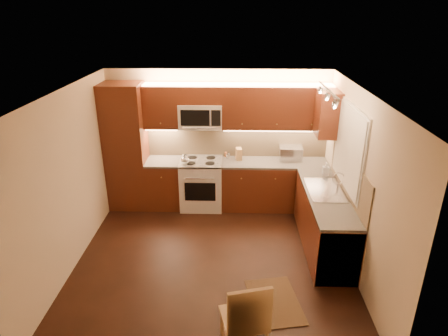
{
  "coord_description": "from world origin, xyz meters",
  "views": [
    {
      "loc": [
        0.31,
        -4.85,
        3.51
      ],
      "look_at": [
        0.15,
        0.55,
        1.25
      ],
      "focal_mm": 31.17,
      "sensor_mm": 36.0,
      "label": 1
    }
  ],
  "objects_px": {
    "stove": "(202,184)",
    "kettle": "(185,159)",
    "soap_bottle": "(326,169)",
    "dining_chair": "(244,317)",
    "toaster_oven": "(291,153)",
    "sink": "(326,186)",
    "microwave": "(201,116)",
    "knife_block": "(239,154)"
  },
  "relations": [
    {
      "from": "soap_bottle",
      "to": "toaster_oven",
      "type": "bearing_deg",
      "value": 125.73
    },
    {
      "from": "soap_bottle",
      "to": "dining_chair",
      "type": "relative_size",
      "value": 0.21
    },
    {
      "from": "microwave",
      "to": "soap_bottle",
      "type": "distance_m",
      "value": 2.34
    },
    {
      "from": "toaster_oven",
      "to": "knife_block",
      "type": "distance_m",
      "value": 0.95
    },
    {
      "from": "soap_bottle",
      "to": "dining_chair",
      "type": "height_order",
      "value": "soap_bottle"
    },
    {
      "from": "microwave",
      "to": "sink",
      "type": "height_order",
      "value": "microwave"
    },
    {
      "from": "knife_block",
      "to": "sink",
      "type": "bearing_deg",
      "value": -52.64
    },
    {
      "from": "microwave",
      "to": "dining_chair",
      "type": "height_order",
      "value": "microwave"
    },
    {
      "from": "stove",
      "to": "soap_bottle",
      "type": "relative_size",
      "value": 4.21
    },
    {
      "from": "microwave",
      "to": "soap_bottle",
      "type": "bearing_deg",
      "value": -17.51
    },
    {
      "from": "toaster_oven",
      "to": "soap_bottle",
      "type": "distance_m",
      "value": 0.85
    },
    {
      "from": "microwave",
      "to": "toaster_oven",
      "type": "bearing_deg",
      "value": 0.66
    },
    {
      "from": "toaster_oven",
      "to": "soap_bottle",
      "type": "xyz_separation_m",
      "value": [
        0.5,
        -0.69,
        -0.01
      ]
    },
    {
      "from": "kettle",
      "to": "stove",
      "type": "bearing_deg",
      "value": 55.03
    },
    {
      "from": "sink",
      "to": "stove",
      "type": "bearing_deg",
      "value": 150.64
    },
    {
      "from": "toaster_oven",
      "to": "knife_block",
      "type": "bearing_deg",
      "value": -176.22
    },
    {
      "from": "soap_bottle",
      "to": "dining_chair",
      "type": "distance_m",
      "value": 3.21
    },
    {
      "from": "soap_bottle",
      "to": "stove",
      "type": "bearing_deg",
      "value": 165.86
    },
    {
      "from": "toaster_oven",
      "to": "soap_bottle",
      "type": "bearing_deg",
      "value": -52.36
    },
    {
      "from": "knife_block",
      "to": "dining_chair",
      "type": "height_order",
      "value": "knife_block"
    },
    {
      "from": "sink",
      "to": "soap_bottle",
      "type": "height_order",
      "value": "soap_bottle"
    },
    {
      "from": "microwave",
      "to": "sink",
      "type": "relative_size",
      "value": 0.88
    },
    {
      "from": "knife_block",
      "to": "soap_bottle",
      "type": "height_order",
      "value": "same"
    },
    {
      "from": "microwave",
      "to": "stove",
      "type": "bearing_deg",
      "value": -90.0
    },
    {
      "from": "microwave",
      "to": "soap_bottle",
      "type": "relative_size",
      "value": 3.48
    },
    {
      "from": "toaster_oven",
      "to": "microwave",
      "type": "bearing_deg",
      "value": -177.42
    },
    {
      "from": "sink",
      "to": "toaster_oven",
      "type": "bearing_deg",
      "value": 106.18
    },
    {
      "from": "toaster_oven",
      "to": "soap_bottle",
      "type": "height_order",
      "value": "toaster_oven"
    },
    {
      "from": "sink",
      "to": "microwave",
      "type": "bearing_deg",
      "value": 147.79
    },
    {
      "from": "kettle",
      "to": "microwave",
      "type": "bearing_deg",
      "value": 71.54
    },
    {
      "from": "microwave",
      "to": "toaster_oven",
      "type": "height_order",
      "value": "microwave"
    },
    {
      "from": "toaster_oven",
      "to": "dining_chair",
      "type": "height_order",
      "value": "toaster_oven"
    },
    {
      "from": "kettle",
      "to": "knife_block",
      "type": "distance_m",
      "value": 0.99
    },
    {
      "from": "stove",
      "to": "microwave",
      "type": "relative_size",
      "value": 1.21
    },
    {
      "from": "kettle",
      "to": "toaster_oven",
      "type": "relative_size",
      "value": 0.47
    },
    {
      "from": "stove",
      "to": "soap_bottle",
      "type": "height_order",
      "value": "soap_bottle"
    },
    {
      "from": "toaster_oven",
      "to": "stove",
      "type": "bearing_deg",
      "value": -172.69
    },
    {
      "from": "knife_block",
      "to": "dining_chair",
      "type": "bearing_deg",
      "value": -98.49
    },
    {
      "from": "stove",
      "to": "kettle",
      "type": "xyz_separation_m",
      "value": [
        -0.26,
        -0.17,
        0.56
      ]
    },
    {
      "from": "kettle",
      "to": "soap_bottle",
      "type": "distance_m",
      "value": 2.41
    },
    {
      "from": "stove",
      "to": "toaster_oven",
      "type": "height_order",
      "value": "toaster_oven"
    },
    {
      "from": "stove",
      "to": "kettle",
      "type": "relative_size",
      "value": 4.8
    }
  ]
}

